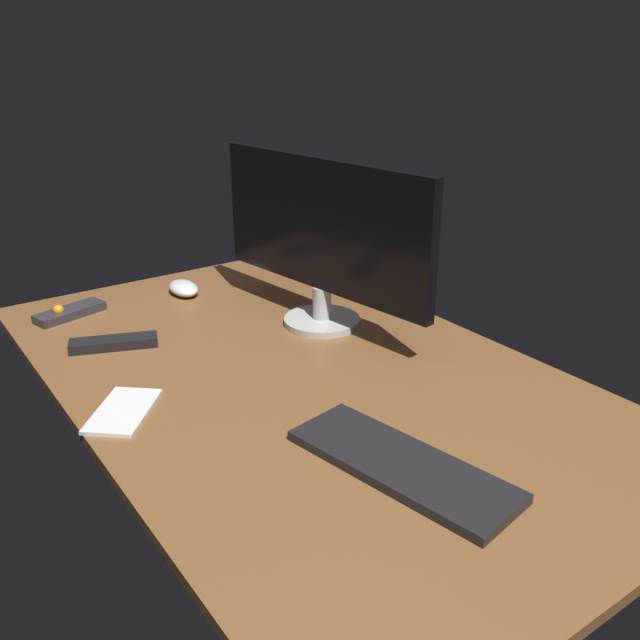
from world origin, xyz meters
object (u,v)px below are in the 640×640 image
object	(u,v)px
monitor	(322,236)
computer_mouse	(182,288)
keyboard	(401,465)
media_remote	(69,312)
notepad	(123,411)
tv_remote	(114,343)

from	to	relation	value
monitor	computer_mouse	xyz separation A→B (cm)	(-36.04, -17.85, -19.02)
monitor	keyboard	xyz separation A→B (cm)	(53.19, -23.05, -19.81)
keyboard	media_remote	xyz separation A→B (cm)	(-90.66, -22.62, 0.29)
media_remote	monitor	bearing A→B (deg)	125.91
media_remote	notepad	size ratio (longest dim) A/B	1.08
monitor	tv_remote	distance (cm)	49.62
computer_mouse	notepad	xyz separation A→B (cm)	(48.56, -33.45, -1.26)
computer_mouse	notepad	size ratio (longest dim) A/B	0.70
keyboard	media_remote	size ratio (longest dim) A/B	2.15
monitor	keyboard	distance (cm)	61.26
monitor	tv_remote	xyz separation A→B (cm)	(-14.75, -43.15, -19.57)
computer_mouse	media_remote	world-z (taller)	media_remote
computer_mouse	notepad	world-z (taller)	computer_mouse
computer_mouse	keyboard	bearing A→B (deg)	1.39
monitor	keyboard	bearing A→B (deg)	-31.75
keyboard	monitor	bearing A→B (deg)	146.22
computer_mouse	tv_remote	distance (cm)	33.07
keyboard	tv_remote	size ratio (longest dim) A/B	2.04
computer_mouse	tv_remote	xyz separation A→B (cm)	(21.29, -25.30, -0.55)
monitor	notepad	xyz separation A→B (cm)	(12.53, -51.30, -20.28)
monitor	computer_mouse	bearing A→B (deg)	-161.98
computer_mouse	tv_remote	bearing A→B (deg)	-45.20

